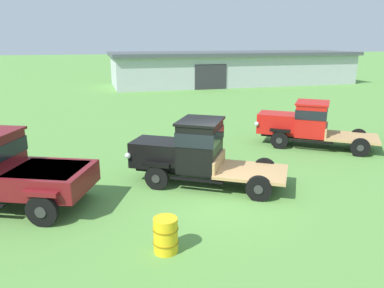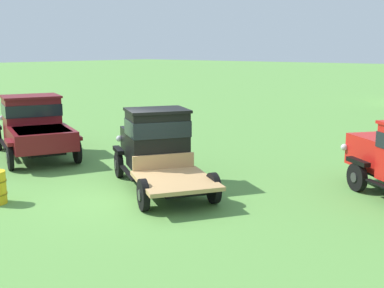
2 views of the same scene
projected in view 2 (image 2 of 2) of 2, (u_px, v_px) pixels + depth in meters
name	position (u px, v px, depth m)	size (l,w,h in m)	color
ground_plane	(130.00, 195.00, 12.87)	(240.00, 240.00, 0.00)	#5B9342
vintage_truck_second_in_line	(33.00, 124.00, 17.63)	(5.92, 3.99, 2.19)	black
vintage_truck_midrow_center	(155.00, 145.00, 13.89)	(5.36, 4.17, 2.20)	black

